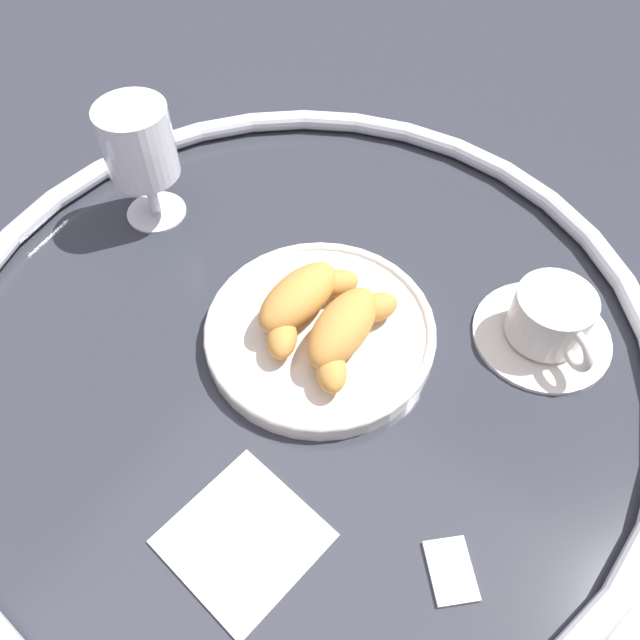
% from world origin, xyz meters
% --- Properties ---
extents(ground_plane, '(2.20, 2.20, 0.00)m').
position_xyz_m(ground_plane, '(0.00, 0.00, 0.00)').
color(ground_plane, '#2D3038').
extents(table_chrome_rim, '(0.71, 0.71, 0.02)m').
position_xyz_m(table_chrome_rim, '(0.00, 0.00, 0.01)').
color(table_chrome_rim, silver).
rests_on(table_chrome_rim, ground_plane).
extents(pastry_plate, '(0.23, 0.23, 0.02)m').
position_xyz_m(pastry_plate, '(-0.02, 0.02, 0.01)').
color(pastry_plate, silver).
rests_on(pastry_plate, ground_plane).
extents(croissant_large, '(0.14, 0.07, 0.04)m').
position_xyz_m(croissant_large, '(-0.02, -0.01, 0.04)').
color(croissant_large, '#CC893D').
rests_on(croissant_large, pastry_plate).
extents(croissant_small, '(0.14, 0.07, 0.04)m').
position_xyz_m(croissant_small, '(-0.01, 0.05, 0.04)').
color(croissant_small, '#CC893D').
rests_on(croissant_small, pastry_plate).
extents(coffee_cup_near, '(0.14, 0.14, 0.06)m').
position_xyz_m(coffee_cup_near, '(-0.14, 0.20, 0.03)').
color(coffee_cup_near, silver).
rests_on(coffee_cup_near, ground_plane).
extents(juice_glass_left, '(0.08, 0.08, 0.14)m').
position_xyz_m(juice_glass_left, '(-0.06, -0.24, 0.09)').
color(juice_glass_left, white).
rests_on(juice_glass_left, ground_plane).
extents(sugar_packet, '(0.06, 0.06, 0.01)m').
position_xyz_m(sugar_packet, '(0.11, 0.23, 0.00)').
color(sugar_packet, white).
rests_on(sugar_packet, ground_plane).
extents(folded_napkin, '(0.13, 0.13, 0.01)m').
position_xyz_m(folded_napkin, '(0.18, 0.08, 0.00)').
color(folded_napkin, silver).
rests_on(folded_napkin, ground_plane).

